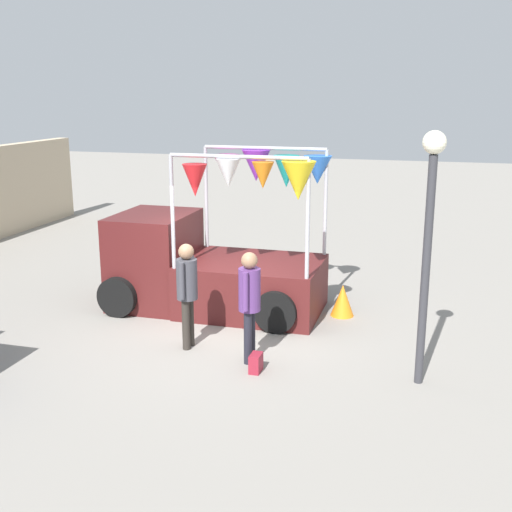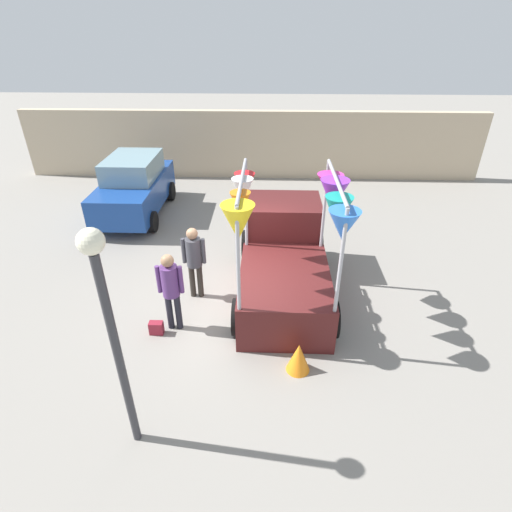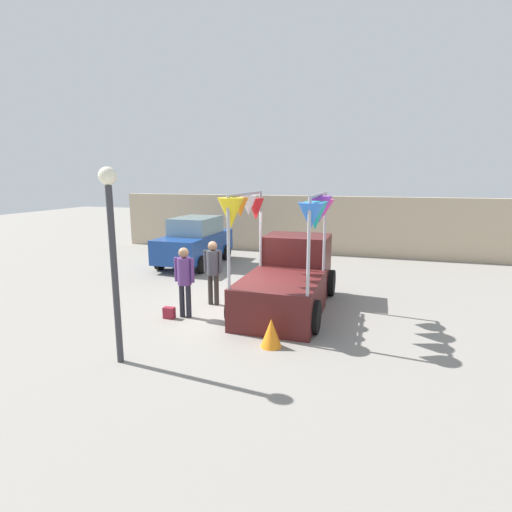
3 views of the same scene
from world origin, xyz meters
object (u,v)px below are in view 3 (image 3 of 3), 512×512
at_px(handbag, 169,313).
at_px(street_lamp, 112,237).
at_px(person_vendor, 213,266).
at_px(vendor_truck, 290,273).
at_px(folded_kite_bundle_tangerine, 271,333).
at_px(parked_car, 195,241).
at_px(person_customer, 184,275).

distance_m(handbag, street_lamp, 3.28).
bearing_deg(street_lamp, handbag, 97.02).
bearing_deg(person_vendor, vendor_truck, 12.40).
height_order(person_vendor, folded_kite_bundle_tangerine, person_vendor).
distance_m(parked_car, folded_kite_bundle_tangerine, 8.38).
distance_m(parked_car, person_customer, 6.16).
bearing_deg(person_vendor, folded_kite_bundle_tangerine, -44.95).
distance_m(vendor_truck, folded_kite_bundle_tangerine, 2.75).
height_order(handbag, street_lamp, street_lamp).
xyz_separation_m(person_vendor, street_lamp, (-0.33, -3.71, 1.32)).
xyz_separation_m(vendor_truck, parked_car, (-4.72, 4.08, 0.01)).
height_order(person_customer, street_lamp, street_lamp).
height_order(vendor_truck, handbag, vendor_truck).
bearing_deg(handbag, person_vendor, 64.99).
height_order(vendor_truck, street_lamp, street_lamp).
height_order(person_vendor, handbag, person_vendor).
bearing_deg(folded_kite_bundle_tangerine, person_customer, 156.45).
bearing_deg(person_customer, street_lamp, -91.28).
bearing_deg(person_vendor, street_lamp, -95.07).
distance_m(street_lamp, folded_kite_bundle_tangerine, 3.62).
bearing_deg(street_lamp, folded_kite_bundle_tangerine, 30.22).
bearing_deg(person_customer, folded_kite_bundle_tangerine, -23.55).
bearing_deg(vendor_truck, person_vendor, -167.60).
xyz_separation_m(person_customer, handbag, (-0.35, -0.20, -0.93)).
distance_m(person_vendor, handbag, 1.74).
bearing_deg(folded_kite_bundle_tangerine, vendor_truck, 94.57).
distance_m(person_vendor, folded_kite_bundle_tangerine, 3.23).
xyz_separation_m(person_vendor, handbag, (-0.62, -1.33, -0.93)).
bearing_deg(person_customer, handbag, -150.26).
bearing_deg(folded_kite_bundle_tangerine, person_vendor, 135.05).
xyz_separation_m(parked_car, handbag, (2.09, -5.86, -0.80)).
height_order(parked_car, folded_kite_bundle_tangerine, parked_car).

